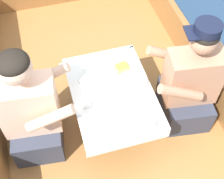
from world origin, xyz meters
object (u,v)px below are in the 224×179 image
at_px(person_starboard, 189,85).
at_px(coffee_cup_starboard, 124,94).
at_px(coffee_cup_port, 86,102).
at_px(sandwich, 122,67).
at_px(person_port, 32,112).

height_order(person_starboard, coffee_cup_starboard, person_starboard).
bearing_deg(coffee_cup_starboard, coffee_cup_port, 179.93).
bearing_deg(sandwich, coffee_cup_starboard, -103.55).
bearing_deg(person_starboard, person_port, 4.63).
xyz_separation_m(sandwich, coffee_cup_port, (-0.34, -0.25, -0.00)).
bearing_deg(coffee_cup_port, coffee_cup_starboard, -0.07).
bearing_deg(person_port, sandwich, 20.39).
bearing_deg(person_starboard, coffee_cup_starboard, 7.47).
relative_size(person_starboard, sandwich, 8.37).
relative_size(sandwich, coffee_cup_port, 1.17).
relative_size(person_port, person_starboard, 1.00).
distance_m(person_port, coffee_cup_starboard, 0.67).
xyz_separation_m(coffee_cup_port, coffee_cup_starboard, (0.28, -0.00, -0.00)).
relative_size(person_port, coffee_cup_port, 9.81).
xyz_separation_m(person_starboard, sandwich, (-0.47, 0.25, 0.08)).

